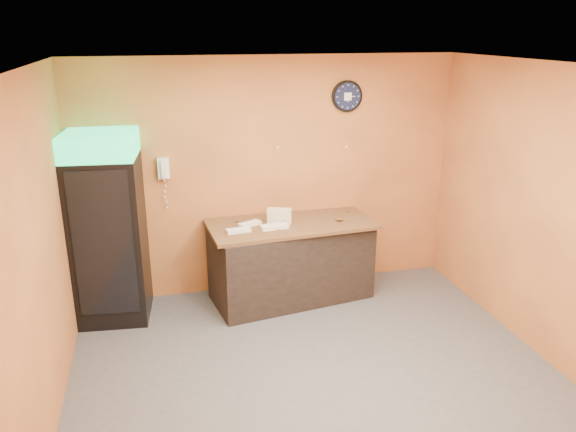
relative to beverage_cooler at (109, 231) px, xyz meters
name	(u,v)px	position (x,y,z in m)	size (l,w,h in m)	color
floor	(316,374)	(1.85, -1.60, -1.01)	(4.50, 4.50, 0.00)	#47474C
back_wall	(270,177)	(1.85, 0.40, 0.39)	(4.50, 0.02, 2.80)	#D07E3A
left_wall	(38,259)	(-0.40, -1.60, 0.39)	(0.02, 4.00, 2.80)	#D07E3A
right_wall	(545,214)	(4.10, -1.60, 0.39)	(0.02, 4.00, 2.80)	#D07E3A
ceiling	(321,66)	(1.85, -1.60, 1.79)	(4.50, 4.00, 0.02)	white
beverage_cooler	(109,231)	(0.00, 0.00, 0.00)	(0.79, 0.80, 2.08)	black
prep_counter	(291,262)	(2.01, -0.01, -0.56)	(1.82, 0.81, 0.91)	black
wall_clock	(347,96)	(2.77, 0.37, 1.31)	(0.37, 0.06, 0.37)	black
wall_phone	(163,168)	(0.62, 0.34, 0.57)	(0.13, 0.11, 0.24)	white
butcher_paper	(291,224)	(2.01, -0.01, -0.08)	(1.89, 0.88, 0.04)	brown
sub_roll_stack	(279,216)	(1.87, 0.00, 0.02)	(0.29, 0.19, 0.18)	beige
wrapped_sandwich_left	(239,230)	(1.37, -0.18, -0.05)	(0.27, 0.10, 0.04)	white
wrapped_sandwich_mid	(274,227)	(1.78, -0.16, -0.04)	(0.31, 0.12, 0.04)	white
wrapped_sandwich_right	(250,224)	(1.53, 0.00, -0.05)	(0.26, 0.10, 0.04)	white
kitchen_tool	(285,221)	(1.93, -0.04, -0.03)	(0.07, 0.07, 0.07)	silver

